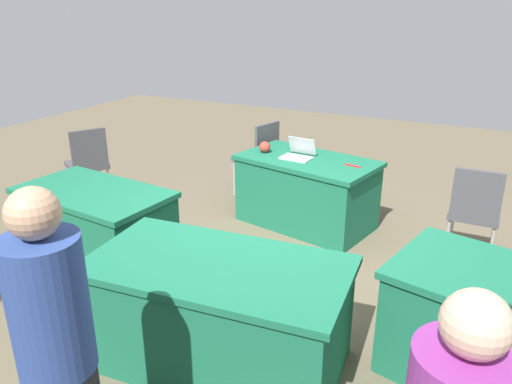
{
  "coord_description": "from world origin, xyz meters",
  "views": [
    {
      "loc": [
        -1.64,
        3.45,
        2.37
      ],
      "look_at": [
        0.07,
        0.03,
        0.9
      ],
      "focal_mm": 35.08,
      "sensor_mm": 36.0,
      "label": 1
    }
  ],
  "objects": [
    {
      "name": "chair_by_pillar",
      "position": [
        -1.55,
        -1.25,
        0.57
      ],
      "size": [
        0.44,
        0.44,
        0.98
      ],
      "rotation": [
        0.0,
        0.0,
        3.13
      ],
      "color": "#9E9993",
      "rests_on": "ground"
    },
    {
      "name": "table_mid_left",
      "position": [
        1.56,
        0.34,
        0.39
      ],
      "size": [
        1.49,
        0.93,
        0.77
      ],
      "rotation": [
        0.0,
        0.0,
        -0.1
      ],
      "color": "#196647",
      "rests_on": "ground"
    },
    {
      "name": "scissors_red",
      "position": [
        -0.34,
        -1.39,
        0.77
      ],
      "size": [
        0.18,
        0.08,
        0.01
      ],
      "primitive_type": "cube",
      "rotation": [
        0.0,
        0.0,
        2.9
      ],
      "color": "red",
      "rests_on": "table_foreground"
    },
    {
      "name": "laptop_silver",
      "position": [
        0.27,
        -1.41,
        0.81
      ],
      "size": [
        0.34,
        0.32,
        0.21
      ],
      "rotation": [
        0.0,
        0.0,
        -0.09
      ],
      "color": "silver",
      "rests_on": "table_foreground"
    },
    {
      "name": "ground_plane",
      "position": [
        0.0,
        0.0,
        0.0
      ],
      "size": [
        14.4,
        14.4,
        0.0
      ],
      "primitive_type": "plane",
      "color": "brown"
    },
    {
      "name": "person_presenter",
      "position": [
        -0.03,
        2.21,
        0.94
      ],
      "size": [
        0.37,
        0.37,
        1.68
      ],
      "rotation": [
        0.0,
        0.0,
        4.81
      ],
      "color": "#26262D",
      "rests_on": "ground"
    },
    {
      "name": "chair_tucked_left",
      "position": [
        1.02,
        -1.99,
        0.56
      ],
      "size": [
        0.54,
        0.54,
        0.97
      ],
      "rotation": [
        0.0,
        0.0,
        4.44
      ],
      "color": "#9E9993",
      "rests_on": "ground"
    },
    {
      "name": "table_mid_right",
      "position": [
        -0.13,
        0.99,
        0.39
      ],
      "size": [
        1.79,
        1.06,
        0.77
      ],
      "rotation": [
        0.0,
        0.0,
        0.08
      ],
      "color": "#196647",
      "rests_on": "ground"
    },
    {
      "name": "table_foreground",
      "position": [
        0.16,
        -1.43,
        0.39
      ],
      "size": [
        1.6,
        1.11,
        0.77
      ],
      "rotation": [
        0.0,
        0.0,
        -0.21
      ],
      "color": "#196647",
      "rests_on": "ground"
    },
    {
      "name": "chair_tucked_right",
      "position": [
        2.74,
        -0.8,
        0.56
      ],
      "size": [
        0.6,
        0.6,
        0.97
      ],
      "rotation": [
        0.0,
        0.0,
        4.18
      ],
      "color": "#9E9993",
      "rests_on": "ground"
    },
    {
      "name": "yarn_ball",
      "position": [
        0.68,
        -1.43,
        0.83
      ],
      "size": [
        0.13,
        0.13,
        0.13
      ],
      "primitive_type": "sphere",
      "color": "#B2382D",
      "rests_on": "table_foreground"
    }
  ]
}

